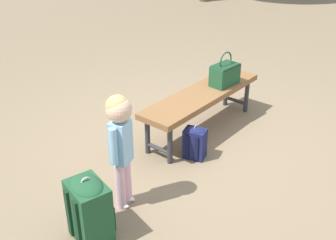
{
  "coord_description": "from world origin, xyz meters",
  "views": [
    {
      "loc": [
        3.08,
        1.81,
        2.2
      ],
      "look_at": [
        0.35,
        0.0,
        0.45
      ],
      "focal_mm": 44.1,
      "sensor_mm": 36.0,
      "label": 1
    }
  ],
  "objects_px": {
    "backpack_small": "(195,142)",
    "park_bench": "(202,97)",
    "backpack_large": "(89,208)",
    "child_standing": "(120,135)",
    "handbag": "(225,74)"
  },
  "relations": [
    {
      "from": "handbag",
      "to": "child_standing",
      "type": "height_order",
      "value": "child_standing"
    },
    {
      "from": "backpack_large",
      "to": "backpack_small",
      "type": "distance_m",
      "value": 1.35
    },
    {
      "from": "handbag",
      "to": "backpack_large",
      "type": "xyz_separation_m",
      "value": [
        2.14,
        0.02,
        -0.31
      ]
    },
    {
      "from": "backpack_small",
      "to": "park_bench",
      "type": "bearing_deg",
      "value": -157.25
    },
    {
      "from": "park_bench",
      "to": "handbag",
      "type": "xyz_separation_m",
      "value": [
        -0.3,
        0.1,
        0.18
      ]
    },
    {
      "from": "child_standing",
      "to": "park_bench",
      "type": "bearing_deg",
      "value": -176.71
    },
    {
      "from": "park_bench",
      "to": "backpack_small",
      "type": "distance_m",
      "value": 0.58
    },
    {
      "from": "park_bench",
      "to": "child_standing",
      "type": "height_order",
      "value": "child_standing"
    },
    {
      "from": "child_standing",
      "to": "backpack_small",
      "type": "bearing_deg",
      "value": 172.27
    },
    {
      "from": "handbag",
      "to": "child_standing",
      "type": "bearing_deg",
      "value": -0.48
    },
    {
      "from": "park_bench",
      "to": "child_standing",
      "type": "distance_m",
      "value": 1.44
    },
    {
      "from": "handbag",
      "to": "child_standing",
      "type": "relative_size",
      "value": 0.38
    },
    {
      "from": "backpack_large",
      "to": "backpack_small",
      "type": "bearing_deg",
      "value": 176.24
    },
    {
      "from": "park_bench",
      "to": "backpack_large",
      "type": "xyz_separation_m",
      "value": [
        1.84,
        0.12,
        -0.13
      ]
    },
    {
      "from": "backpack_large",
      "to": "backpack_small",
      "type": "xyz_separation_m",
      "value": [
        -1.35,
        0.09,
        -0.09
      ]
    }
  ]
}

